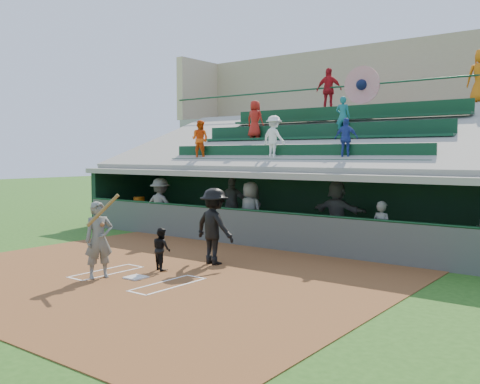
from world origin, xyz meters
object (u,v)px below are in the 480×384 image
Objects in this scene: home_plate at (136,277)px; batter_at_plate at (99,239)px; catcher at (162,249)px; white_table at (139,217)px; water_cooler at (139,202)px.

home_plate is 1.20m from batter_at_plate.
batter_at_plate is 1.89× the size of catcher.
catcher reaches higher than home_plate.
white_table is 1.81× the size of water_cooler.
catcher is 2.37× the size of water_cooler.
catcher is at bearing 70.30° from batter_at_plate.
home_plate is 1.10m from catcher.
home_plate is 0.42× the size of catcher.
batter_at_plate is 4.49× the size of water_cooler.
batter_at_plate reaches higher than water_cooler.
catcher is at bearing -38.53° from water_cooler.
catcher is 8.29m from white_table.
home_plate is at bearing 36.25° from batter_at_plate.
home_plate is 0.22× the size of batter_at_plate.
batter_at_plate is 8.92m from water_cooler.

